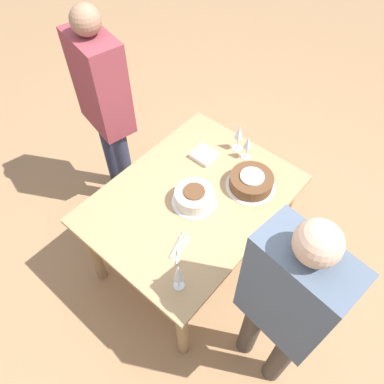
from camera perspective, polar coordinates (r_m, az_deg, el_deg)
The scene contains 11 objects.
ground_plane at distance 2.88m, azimuth -0.00°, elevation -9.73°, with size 12.00×12.00×0.00m, color #A87F56.
dining_table at distance 2.34m, azimuth -0.00°, elevation -2.57°, with size 1.24×0.94×0.74m.
cake_center_white at distance 2.19m, azimuth 0.33°, elevation -0.74°, with size 0.27×0.27×0.11m.
cake_front_chocolate at distance 2.29m, azimuth 9.02°, elevation 1.60°, with size 0.30×0.30×0.10m.
wine_glass_near at distance 2.43m, azimuth 7.17°, elevation 8.92°, with size 0.07×0.07×0.21m.
wine_glass_far at distance 2.39m, azimuth 8.48°, elevation 7.29°, with size 0.06×0.06×0.18m.
wine_glass_extra at distance 1.83m, azimuth -2.12°, elevation -12.22°, with size 0.06×0.06×0.22m.
fork_pile at distance 2.05m, azimuth -1.95°, elevation -8.43°, with size 0.18×0.11×0.01m.
napkin_stack at distance 2.45m, azimuth 1.84°, elevation 5.65°, with size 0.14×0.15×0.03m.
person_cutting at distance 1.78m, azimuth 14.14°, elevation -16.14°, with size 0.27×0.42×1.54m.
person_watching at distance 2.61m, azimuth -13.26°, elevation 13.42°, with size 0.30×0.44×1.59m.
Camera 1 is at (-1.02, -0.88, 2.54)m, focal length 35.00 mm.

